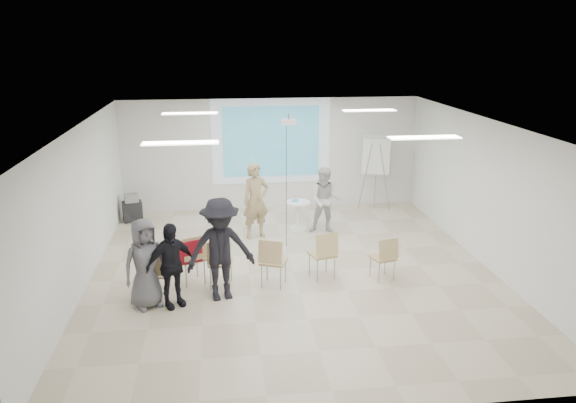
{
  "coord_description": "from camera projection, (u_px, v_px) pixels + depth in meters",
  "views": [
    {
      "loc": [
        -1.4,
        -10.39,
        4.61
      ],
      "look_at": [
        0.0,
        0.8,
        1.25
      ],
      "focal_mm": 35.0,
      "sensor_mm": 36.0,
      "label": 1
    }
  ],
  "objects": [
    {
      "name": "red_jacket",
      "position": [
        190.0,
        252.0,
        10.47
      ],
      "size": [
        0.46,
        0.28,
        0.44
      ],
      "primitive_type": "cube",
      "rotation": [
        0.0,
        0.0,
        0.42
      ],
      "color": "#AC1522",
      "rests_on": "chair_left_mid"
    },
    {
      "name": "fluor_panel_se",
      "position": [
        424.0,
        137.0,
        9.33
      ],
      "size": [
        1.2,
        0.3,
        0.02
      ],
      "primitive_type": "cube",
      "color": "white",
      "rests_on": "ceiling"
    },
    {
      "name": "audience_left",
      "position": [
        170.0,
        259.0,
        9.7
      ],
      "size": [
        1.2,
        1.04,
        1.77
      ],
      "primitive_type": "imported",
      "rotation": [
        0.0,
        0.0,
        0.51
      ],
      "color": "black",
      "rests_on": "floor"
    },
    {
      "name": "wall_right",
      "position": [
        490.0,
        194.0,
        11.42
      ],
      "size": [
        0.1,
        9.0,
        3.0
      ],
      "primitive_type": "cube",
      "color": "silver",
      "rests_on": "floor"
    },
    {
      "name": "audience_outer",
      "position": [
        145.0,
        258.0,
        9.68
      ],
      "size": [
        1.06,
        0.94,
        1.81
      ],
      "primitive_type": "imported",
      "rotation": [
        0.0,
        0.0,
        0.51
      ],
      "color": "slate",
      "rests_on": "floor"
    },
    {
      "name": "chair_left_inner",
      "position": [
        220.0,
        260.0,
        10.52
      ],
      "size": [
        0.49,
        0.52,
        0.94
      ],
      "rotation": [
        0.0,
        0.0,
        -0.12
      ],
      "color": "tan",
      "rests_on": "floor"
    },
    {
      "name": "player_left",
      "position": [
        256.0,
        196.0,
        13.05
      ],
      "size": [
        0.86,
        0.72,
        2.02
      ],
      "primitive_type": "imported",
      "rotation": [
        0.0,
        0.0,
        0.34
      ],
      "color": "tan",
      "rests_on": "floor"
    },
    {
      "name": "chair_right_far",
      "position": [
        385.0,
        255.0,
        10.82
      ],
      "size": [
        0.52,
        0.54,
        0.89
      ],
      "rotation": [
        0.0,
        0.0,
        0.26
      ],
      "color": "tan",
      "rests_on": "floor"
    },
    {
      "name": "ceiling_projector",
      "position": [
        289.0,
        128.0,
        12.03
      ],
      "size": [
        0.3,
        0.25,
        3.0
      ],
      "color": "white",
      "rests_on": "ceiling"
    },
    {
      "name": "fluor_panel_ne",
      "position": [
        369.0,
        110.0,
        12.66
      ],
      "size": [
        1.2,
        0.3,
        0.02
      ],
      "primitive_type": "cube",
      "color": "white",
      "rests_on": "ceiling"
    },
    {
      "name": "wall_back",
      "position": [
        271.0,
        154.0,
        15.26
      ],
      "size": [
        8.0,
        0.1,
        3.0
      ],
      "primitive_type": "cube",
      "color": "silver",
      "rests_on": "floor"
    },
    {
      "name": "projection_halo",
      "position": [
        271.0,
        141.0,
        15.1
      ],
      "size": [
        3.2,
        0.01,
        2.3
      ],
      "primitive_type": "cube",
      "color": "silver",
      "rests_on": "wall_back"
    },
    {
      "name": "controller_right",
      "position": [
        317.0,
        182.0,
        13.54
      ],
      "size": [
        0.06,
        0.12,
        0.04
      ],
      "primitive_type": "cube",
      "rotation": [
        0.0,
        0.0,
        -0.21
      ],
      "color": "silver",
      "rests_on": "player_right"
    },
    {
      "name": "controller_left",
      "position": [
        262.0,
        180.0,
        13.21
      ],
      "size": [
        0.08,
        0.14,
        0.04
      ],
      "primitive_type": "cube",
      "rotation": [
        0.0,
        0.0,
        0.34
      ],
      "color": "white",
      "rests_on": "player_left"
    },
    {
      "name": "chair_right_inner",
      "position": [
        324.0,
        251.0,
        10.87
      ],
      "size": [
        0.57,
        0.6,
        0.98
      ],
      "rotation": [
        0.0,
        0.0,
        0.27
      ],
      "color": "tan",
      "rests_on": "floor"
    },
    {
      "name": "flipchart_easel",
      "position": [
        376.0,
        156.0,
        15.04
      ],
      "size": [
        0.83,
        0.66,
        2.02
      ],
      "rotation": [
        0.0,
        0.0,
        -0.36
      ],
      "color": "#95979D",
      "rests_on": "floor"
    },
    {
      "name": "ceiling",
      "position": [
        293.0,
        122.0,
        10.49
      ],
      "size": [
        8.0,
        9.0,
        0.1
      ],
      "primitive_type": "cube",
      "color": "white",
      "rests_on": "wall_back"
    },
    {
      "name": "chair_far_left",
      "position": [
        156.0,
        272.0,
        10.15
      ],
      "size": [
        0.4,
        0.43,
        0.84
      ],
      "rotation": [
        0.0,
        0.0,
        -0.02
      ],
      "color": "tan",
      "rests_on": "floor"
    },
    {
      "name": "av_cart",
      "position": [
        132.0,
        209.0,
        14.37
      ],
      "size": [
        0.55,
        0.48,
        0.72
      ],
      "rotation": [
        0.0,
        0.0,
        0.23
      ],
      "color": "black",
      "rests_on": "floor"
    },
    {
      "name": "pedestal_table",
      "position": [
        298.0,
        214.0,
        13.71
      ],
      "size": [
        0.77,
        0.77,
        0.73
      ],
      "rotation": [
        0.0,
        0.0,
        -0.37
      ],
      "color": "white",
      "rests_on": "floor"
    },
    {
      "name": "fluor_panel_sw",
      "position": [
        180.0,
        143.0,
        8.85
      ],
      "size": [
        1.2,
        0.3,
        0.02
      ],
      "primitive_type": "cube",
      "color": "white",
      "rests_on": "ceiling"
    },
    {
      "name": "player_right",
      "position": [
        326.0,
        197.0,
        13.41
      ],
      "size": [
        0.98,
        0.85,
        1.78
      ],
      "primitive_type": "imported",
      "rotation": [
        0.0,
        0.0,
        -0.21
      ],
      "color": "silver",
      "rests_on": "floor"
    },
    {
      "name": "fluor_panel_nw",
      "position": [
        190.0,
        113.0,
        12.18
      ],
      "size": [
        1.2,
        0.3,
        0.02
      ],
      "primitive_type": "cube",
      "color": "white",
      "rests_on": "ceiling"
    },
    {
      "name": "floor",
      "position": [
        293.0,
        274.0,
        11.38
      ],
      "size": [
        8.0,
        9.0,
        0.1
      ],
      "primitive_type": "cube",
      "color": "beige",
      "rests_on": "ground"
    },
    {
      "name": "chair_center",
      "position": [
        272.0,
        259.0,
        10.52
      ],
      "size": [
        0.6,
        0.62,
        0.97
      ],
      "rotation": [
        0.0,
        0.0,
        -0.37
      ],
      "color": "tan",
      "rests_on": "floor"
    },
    {
      "name": "projection_image",
      "position": [
        271.0,
        142.0,
        15.09
      ],
      "size": [
        2.6,
        0.01,
        1.9
      ],
      "primitive_type": "cube",
      "color": "teal",
      "rests_on": "wall_back"
    },
    {
      "name": "wall_left",
      "position": [
        78.0,
        209.0,
        10.46
      ],
      "size": [
        0.1,
        9.0,
        3.0
      ],
      "primitive_type": "cube",
      "color": "silver",
      "rests_on": "floor"
    },
    {
      "name": "laptop",
      "position": [
        221.0,
        260.0,
        10.63
      ],
      "size": [
        0.37,
        0.29,
        0.03
      ],
      "primitive_type": "imported",
      "rotation": [
        0.0,
        0.0,
        3.02
      ],
      "color": "black",
      "rests_on": "chair_left_inner"
    },
    {
      "name": "audience_mid",
      "position": [
        220.0,
        243.0,
        9.93
      ],
      "size": [
        1.52,
        1.03,
        2.15
      ],
      "primitive_type": "imported",
      "rotation": [
        0.0,
        0.0,
        0.21
      ],
      "color": "black",
      "rests_on": "floor"
    },
    {
      "name": "chair_left_mid",
      "position": [
        193.0,
        255.0,
        10.65
      ],
      "size": [
        0.63,
        0.65,
        0.99
      ],
      "rotation": [
        0.0,
        0.0,
        0.42
      ],
      "color": "tan",
      "rests_on": "floor"
    }
  ]
}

